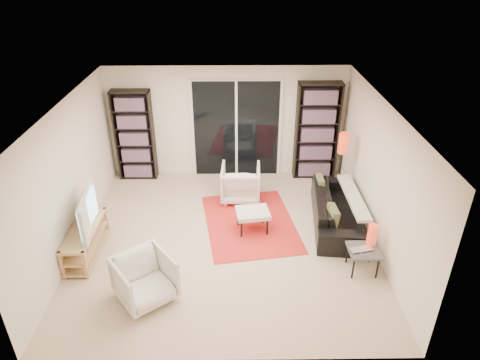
# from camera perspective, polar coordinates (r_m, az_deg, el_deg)

# --- Properties ---
(floor) EXTENTS (5.00, 5.00, 0.00)m
(floor) POSITION_cam_1_polar(r_m,az_deg,el_deg) (7.53, -1.89, -7.81)
(floor) COLOR beige
(floor) RESTS_ON ground
(wall_back) EXTENTS (5.00, 0.02, 2.40)m
(wall_back) POSITION_cam_1_polar(r_m,az_deg,el_deg) (9.16, -1.76, 7.70)
(wall_back) COLOR #F0E6CE
(wall_back) RESTS_ON ground
(wall_front) EXTENTS (5.00, 0.02, 2.40)m
(wall_front) POSITION_cam_1_polar(r_m,az_deg,el_deg) (4.84, -2.61, -13.98)
(wall_front) COLOR #F0E6CE
(wall_front) RESTS_ON ground
(wall_left) EXTENTS (0.02, 5.00, 2.40)m
(wall_left) POSITION_cam_1_polar(r_m,az_deg,el_deg) (7.38, -21.83, 0.11)
(wall_left) COLOR #F0E6CE
(wall_left) RESTS_ON ground
(wall_right) EXTENTS (0.02, 5.00, 2.40)m
(wall_right) POSITION_cam_1_polar(r_m,az_deg,el_deg) (7.27, 18.06, 0.36)
(wall_right) COLOR #F0E6CE
(wall_right) RESTS_ON ground
(ceiling) EXTENTS (5.00, 5.00, 0.02)m
(ceiling) POSITION_cam_1_polar(r_m,az_deg,el_deg) (6.40, -2.23, 9.74)
(ceiling) COLOR white
(ceiling) RESTS_ON wall_back
(sliding_door) EXTENTS (1.92, 0.08, 2.16)m
(sliding_door) POSITION_cam_1_polar(r_m,az_deg,el_deg) (9.18, -0.49, 6.76)
(sliding_door) COLOR white
(sliding_door) RESTS_ON ground
(bookshelf_left) EXTENTS (0.80, 0.30, 1.95)m
(bookshelf_left) POSITION_cam_1_polar(r_m,az_deg,el_deg) (9.33, -13.87, 5.77)
(bookshelf_left) COLOR black
(bookshelf_left) RESTS_ON ground
(bookshelf_right) EXTENTS (0.90, 0.30, 2.10)m
(bookshelf_right) POSITION_cam_1_polar(r_m,az_deg,el_deg) (9.22, 10.20, 6.40)
(bookshelf_right) COLOR black
(bookshelf_right) RESTS_ON ground
(tv_stand) EXTENTS (0.41, 1.29, 0.50)m
(tv_stand) POSITION_cam_1_polar(r_m,az_deg,el_deg) (7.48, -19.88, -7.58)
(tv_stand) COLOR tan
(tv_stand) RESTS_ON floor
(tv) EXTENTS (0.29, 1.11, 0.63)m
(tv) POSITION_cam_1_polar(r_m,az_deg,el_deg) (7.18, -20.45, -4.01)
(tv) COLOR black
(tv) RESTS_ON tv_stand
(rug) EXTENTS (1.89, 2.35, 0.01)m
(rug) POSITION_cam_1_polar(r_m,az_deg,el_deg) (7.91, 1.32, -5.73)
(rug) COLOR red
(rug) RESTS_ON floor
(sofa) EXTENTS (1.03, 2.13, 0.60)m
(sofa) POSITION_cam_1_polar(r_m,az_deg,el_deg) (7.95, 12.78, -3.82)
(sofa) COLOR black
(sofa) RESTS_ON floor
(armchair_back) EXTENTS (0.79, 0.81, 0.71)m
(armchair_back) POSITION_cam_1_polar(r_m,az_deg,el_deg) (8.49, 0.08, -0.37)
(armchair_back) COLOR silver
(armchair_back) RESTS_ON floor
(armchair_front) EXTENTS (1.05, 1.05, 0.69)m
(armchair_front) POSITION_cam_1_polar(r_m,az_deg,el_deg) (6.34, -12.59, -12.77)
(armchair_front) COLOR silver
(armchair_front) RESTS_ON floor
(ottoman) EXTENTS (0.63, 0.54, 0.40)m
(ottoman) POSITION_cam_1_polar(r_m,az_deg,el_deg) (7.55, 1.70, -4.51)
(ottoman) COLOR silver
(ottoman) RESTS_ON floor
(side_table) EXTENTS (0.47, 0.47, 0.40)m
(side_table) POSITION_cam_1_polar(r_m,az_deg,el_deg) (6.92, 16.13, -9.20)
(side_table) COLOR #47474C
(side_table) RESTS_ON floor
(laptop) EXTENTS (0.40, 0.30, 0.03)m
(laptop) POSITION_cam_1_polar(r_m,az_deg,el_deg) (6.83, 16.07, -9.13)
(laptop) COLOR silver
(laptop) RESTS_ON side_table
(table_lamp) EXTENTS (0.15, 0.15, 0.34)m
(table_lamp) POSITION_cam_1_polar(r_m,az_deg,el_deg) (6.96, 17.22, -6.94)
(table_lamp) COLOR #ED3C1D
(table_lamp) RESTS_ON side_table
(floor_lamp) EXTENTS (0.22, 0.22, 1.45)m
(floor_lamp) POSITION_cam_1_polar(r_m,az_deg,el_deg) (8.30, 13.53, 3.91)
(floor_lamp) COLOR black
(floor_lamp) RESTS_ON floor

